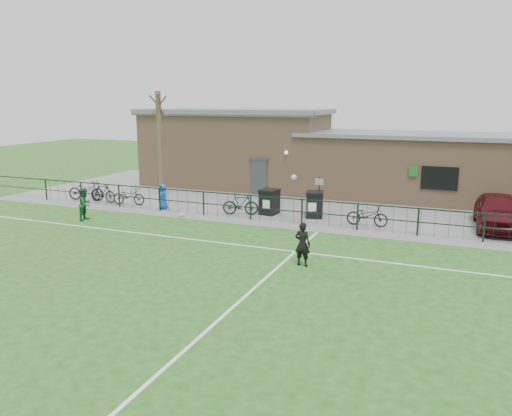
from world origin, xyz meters
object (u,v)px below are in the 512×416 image
at_px(wheelie_bin_left, 269,203).
at_px(sign_post, 319,198).
at_px(wheelie_bin_right, 315,205).
at_px(outfield_player, 85,204).
at_px(bicycle_a, 86,190).
at_px(bicycle_e, 367,215).
at_px(bicycle_d, 241,204).
at_px(car_maroon, 498,211).
at_px(spectator_child, 163,197).
at_px(ball_ground, 182,215).
at_px(bicycle_b, 103,193).
at_px(bare_tree, 160,147).
at_px(bicycle_c, 129,196).

xyz_separation_m(wheelie_bin_left, sign_post, (2.47, 0.08, 0.42)).
height_order(wheelie_bin_right, outfield_player, outfield_player).
relative_size(bicycle_a, bicycle_e, 1.16).
distance_m(sign_post, outfield_player, 10.99).
height_order(wheelie_bin_right, sign_post, sign_post).
relative_size(bicycle_d, outfield_player, 1.17).
bearing_deg(wheelie_bin_right, car_maroon, -7.17).
height_order(bicycle_e, spectator_child, spectator_child).
bearing_deg(bicycle_d, car_maroon, -96.91).
bearing_deg(sign_post, ball_ground, -159.92).
xyz_separation_m(car_maroon, bicycle_e, (-5.34, -1.71, -0.29)).
distance_m(bicycle_a, bicycle_b, 1.24).
bearing_deg(spectator_child, bare_tree, 147.71).
height_order(bicycle_a, bicycle_c, bicycle_a).
height_order(car_maroon, ball_ground, car_maroon).
height_order(bicycle_a, spectator_child, spectator_child).
height_order(bicycle_b, spectator_child, spectator_child).
bearing_deg(car_maroon, sign_post, -173.75).
bearing_deg(outfield_player, bicycle_c, -4.45).
bearing_deg(car_maroon, bare_tree, 178.54).
distance_m(bare_tree, wheelie_bin_left, 7.39).
bearing_deg(ball_ground, wheelie_bin_right, 21.76).
xyz_separation_m(wheelie_bin_left, bicycle_d, (-1.25, -0.68, -0.05)).
height_order(bare_tree, bicycle_a, bare_tree).
relative_size(bare_tree, bicycle_e, 3.29).
xyz_separation_m(wheelie_bin_right, car_maroon, (7.96, 0.96, 0.19)).
xyz_separation_m(bicycle_a, outfield_player, (3.14, -3.69, 0.18)).
height_order(bicycle_d, ball_ground, bicycle_d).
bearing_deg(bicycle_a, wheelie_bin_left, -97.54).
distance_m(sign_post, bicycle_a, 13.23).
bearing_deg(bare_tree, spectator_child, -55.46).
height_order(car_maroon, bicycle_d, car_maroon).
distance_m(car_maroon, bicycle_d, 11.61).
distance_m(car_maroon, bicycle_c, 18.09).
bearing_deg(wheelie_bin_left, outfield_player, -143.08).
relative_size(bare_tree, ball_ground, 25.83).
xyz_separation_m(wheelie_bin_left, bicycle_e, (4.87, -0.55, -0.10)).
relative_size(bicycle_c, outfield_player, 1.20).
relative_size(wheelie_bin_right, outfield_player, 0.78).
relative_size(bare_tree, sign_post, 3.00).
bearing_deg(bicycle_c, bicycle_b, 81.15).
xyz_separation_m(spectator_child, ball_ground, (1.77, -1.17, -0.56)).
bearing_deg(bicycle_c, bare_tree, -34.68).
bearing_deg(bicycle_e, wheelie_bin_left, 83.58).
bearing_deg(bare_tree, bicycle_a, -155.65).
relative_size(bare_tree, wheelie_bin_left, 5.19).
height_order(bare_tree, wheelie_bin_right, bare_tree).
bearing_deg(ball_ground, car_maroon, 13.48).
height_order(wheelie_bin_left, bicycle_d, wheelie_bin_left).
height_order(bicycle_c, spectator_child, spectator_child).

